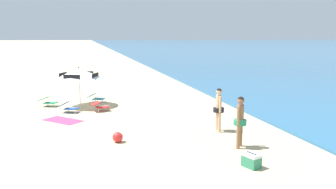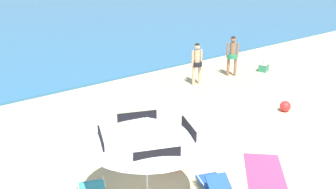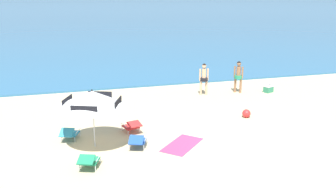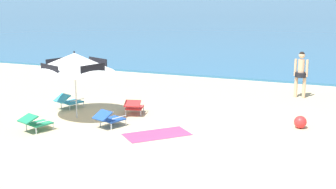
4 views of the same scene
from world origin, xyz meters
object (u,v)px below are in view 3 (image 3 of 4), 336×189
object	(u,v)px
person_standing_near_shore	(204,77)
beach_ball	(246,113)
lounge_chair_under_umbrella	(69,133)
cooler_box	(268,89)
lounge_chair_beside_umbrella	(89,160)
lounge_chair_facing_sea	(132,126)
person_standing_beside	(238,75)
beach_towel	(182,145)
lounge_chair_spare_folded	(137,141)
beach_umbrella_striped_main	(92,99)

from	to	relation	value
person_standing_near_shore	beach_ball	bearing A→B (deg)	-83.65
lounge_chair_under_umbrella	cooler_box	xyz separation A→B (m)	(10.66, 3.93, -0.07)
lounge_chair_beside_umbrella	lounge_chair_facing_sea	world-z (taller)	lounge_chair_beside_umbrella
lounge_chair_facing_sea	person_standing_beside	world-z (taller)	person_standing_beside
cooler_box	beach_ball	size ratio (longest dim) A/B	1.60
lounge_chair_under_umbrella	person_standing_near_shore	distance (m)	8.35
lounge_chair_under_umbrella	beach_ball	bearing A→B (deg)	3.63
beach_towel	person_standing_near_shore	bearing A→B (deg)	61.99
lounge_chair_beside_umbrella	beach_ball	world-z (taller)	lounge_chair_beside_umbrella
lounge_chair_spare_folded	person_standing_beside	xyz separation A→B (m)	(6.76, 5.76, 0.73)
lounge_chair_beside_umbrella	lounge_chair_facing_sea	size ratio (longest dim) A/B	1.04
beach_umbrella_striped_main	lounge_chair_under_umbrella	size ratio (longest dim) A/B	2.93
lounge_chair_beside_umbrella	lounge_chair_spare_folded	size ratio (longest dim) A/B	0.98
lounge_chair_under_umbrella	person_standing_near_shore	xyz separation A→B (m)	(7.05, 4.43, 0.71)
lounge_chair_under_umbrella	lounge_chair_beside_umbrella	distance (m)	2.56
lounge_chair_under_umbrella	lounge_chair_spare_folded	world-z (taller)	lounge_chair_under_umbrella
lounge_chair_under_umbrella	person_standing_beside	bearing A→B (deg)	25.79
lounge_chair_under_umbrella	cooler_box	distance (m)	11.36
lounge_chair_under_umbrella	lounge_chair_beside_umbrella	bearing A→B (deg)	-78.68
lounge_chair_spare_folded	beach_ball	world-z (taller)	lounge_chair_spare_folded
beach_umbrella_striped_main	lounge_chair_facing_sea	distance (m)	2.33
person_standing_near_shore	beach_towel	world-z (taller)	person_standing_near_shore
lounge_chair_facing_sea	beach_towel	size ratio (longest dim) A/B	0.54
lounge_chair_beside_umbrella	beach_ball	size ratio (longest dim) A/B	2.73
lounge_chair_facing_sea	person_standing_near_shore	size ratio (longest dim) A/B	0.57
lounge_chair_facing_sea	lounge_chair_spare_folded	size ratio (longest dim) A/B	0.95
lounge_chair_facing_sea	lounge_chair_under_umbrella	bearing A→B (deg)	-177.59
beach_umbrella_striped_main	lounge_chair_spare_folded	distance (m)	2.12
beach_umbrella_striped_main	cooler_box	size ratio (longest dim) A/B	5.11
beach_umbrella_striped_main	lounge_chair_under_umbrella	xyz separation A→B (m)	(-0.84, 0.87, -1.49)
person_standing_near_shore	beach_towel	xyz separation A→B (m)	(-3.20, -6.02, -0.98)
person_standing_near_shore	beach_towel	size ratio (longest dim) A/B	0.94
cooler_box	beach_umbrella_striped_main	bearing A→B (deg)	-153.94
lounge_chair_facing_sea	cooler_box	xyz separation A→B (m)	(8.30, 3.83, -0.08)
lounge_chair_facing_sea	cooler_box	distance (m)	9.15
lounge_chair_spare_folded	person_standing_near_shore	xyz separation A→B (m)	(4.78, 5.83, 0.71)
cooler_box	lounge_chair_under_umbrella	bearing A→B (deg)	-159.75
lounge_chair_facing_sea	beach_umbrella_striped_main	bearing A→B (deg)	-147.40
beach_umbrella_striped_main	person_standing_near_shore	xyz separation A→B (m)	(6.21, 5.30, -0.77)
beach_towel	lounge_chair_spare_folded	bearing A→B (deg)	173.21
person_standing_near_shore	person_standing_beside	distance (m)	1.98
lounge_chair_facing_sea	beach_towel	bearing A→B (deg)	-48.58
lounge_chair_beside_umbrella	beach_towel	size ratio (longest dim) A/B	0.55
person_standing_near_shore	lounge_chair_under_umbrella	bearing A→B (deg)	-147.84
lounge_chair_facing_sea	beach_ball	world-z (taller)	lounge_chair_facing_sea
lounge_chair_beside_umbrella	cooler_box	distance (m)	12.03
beach_umbrella_striped_main	lounge_chair_facing_sea	xyz separation A→B (m)	(1.52, 0.97, -1.48)
lounge_chair_beside_umbrella	beach_ball	distance (m)	7.60
lounge_chair_under_umbrella	cooler_box	bearing A→B (deg)	20.25
beach_ball	person_standing_beside	bearing A→B (deg)	68.45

